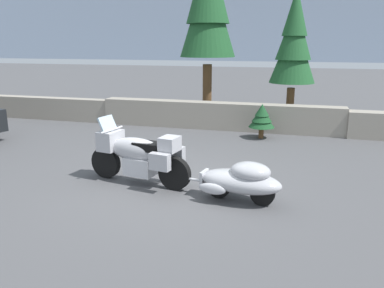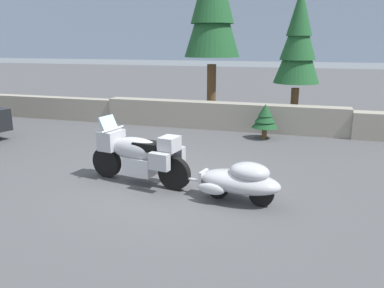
% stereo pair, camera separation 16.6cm
% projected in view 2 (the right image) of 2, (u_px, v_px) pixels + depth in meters
% --- Properties ---
extents(ground_plane, '(80.00, 80.00, 0.00)m').
position_uv_depth(ground_plane, '(164.00, 183.00, 7.95)').
color(ground_plane, '#4C4C4F').
extents(stone_guard_wall, '(24.00, 0.64, 0.89)m').
position_uv_depth(stone_guard_wall, '(241.00, 118.00, 12.65)').
color(stone_guard_wall, gray).
rests_on(stone_guard_wall, ground).
extents(distant_ridgeline, '(240.00, 80.00, 16.00)m').
position_uv_depth(distant_ridgeline, '(303.00, 21.00, 94.27)').
color(distant_ridgeline, '#99A8BF').
rests_on(distant_ridgeline, ground).
extents(touring_motorcycle, '(2.30, 0.99, 1.33)m').
position_uv_depth(touring_motorcycle, '(138.00, 154.00, 7.82)').
color(touring_motorcycle, black).
rests_on(touring_motorcycle, ground).
extents(car_shaped_trailer, '(2.23, 0.97, 0.76)m').
position_uv_depth(car_shaped_trailer, '(240.00, 180.00, 6.92)').
color(car_shaped_trailer, black).
rests_on(car_shaped_trailer, ground).
extents(pine_tree_secondary, '(1.50, 1.50, 4.56)m').
position_uv_depth(pine_tree_secondary, '(299.00, 41.00, 12.60)').
color(pine_tree_secondary, brown).
rests_on(pine_tree_secondary, ground).
extents(pine_sapling_near, '(0.77, 0.77, 1.04)m').
position_uv_depth(pine_sapling_near, '(265.00, 117.00, 11.50)').
color(pine_sapling_near, brown).
rests_on(pine_sapling_near, ground).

